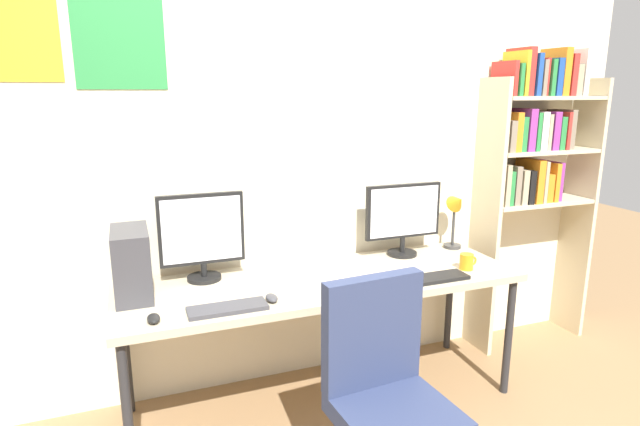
% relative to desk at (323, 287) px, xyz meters
% --- Properties ---
extents(wall_back, '(4.55, 0.11, 2.60)m').
position_rel_desk_xyz_m(wall_back, '(-0.00, 0.42, 0.61)').
color(wall_back, beige).
rests_on(wall_back, ground_plane).
extents(desk, '(2.15, 0.68, 0.74)m').
position_rel_desk_xyz_m(desk, '(0.00, 0.00, 0.00)').
color(desk, tan).
rests_on(desk, ground_plane).
extents(bookshelf, '(0.83, 0.28, 1.99)m').
position_rel_desk_xyz_m(bookshelf, '(1.58, 0.23, 0.63)').
color(bookshelf, beige).
rests_on(bookshelf, ground_plane).
extents(office_chair, '(0.52, 0.52, 0.99)m').
position_rel_desk_xyz_m(office_chair, '(-0.03, -0.81, -0.29)').
color(office_chair, '#2D2D33').
rests_on(office_chair, ground_plane).
extents(monitor_left, '(0.44, 0.18, 0.47)m').
position_rel_desk_xyz_m(monitor_left, '(-0.60, 0.21, 0.30)').
color(monitor_left, black).
rests_on(monitor_left, desk).
extents(monitor_right, '(0.49, 0.18, 0.44)m').
position_rel_desk_xyz_m(monitor_right, '(0.60, 0.21, 0.30)').
color(monitor_right, black).
rests_on(monitor_right, desk).
extents(pc_tower, '(0.17, 0.34, 0.34)m').
position_rel_desk_xyz_m(pc_tower, '(-0.96, 0.10, 0.22)').
color(pc_tower, '#38383D').
rests_on(pc_tower, desk).
extents(desk_lamp, '(0.11, 0.15, 0.38)m').
position_rel_desk_xyz_m(desk_lamp, '(0.98, 0.20, 0.30)').
color(desk_lamp, '#333333').
rests_on(desk_lamp, desk).
extents(keyboard_left, '(0.36, 0.13, 0.02)m').
position_rel_desk_xyz_m(keyboard_left, '(-0.56, -0.23, 0.06)').
color(keyboard_left, '#38383D').
rests_on(keyboard_left, desk).
extents(keyboard_right, '(0.34, 0.13, 0.02)m').
position_rel_desk_xyz_m(keyboard_right, '(0.56, -0.23, 0.06)').
color(keyboard_right, black).
rests_on(keyboard_right, desk).
extents(mouse_left_side, '(0.06, 0.10, 0.03)m').
position_rel_desk_xyz_m(mouse_left_side, '(-0.88, -0.24, 0.07)').
color(mouse_left_side, black).
rests_on(mouse_left_side, desk).
extents(mouse_right_side, '(0.06, 0.10, 0.03)m').
position_rel_desk_xyz_m(mouse_right_side, '(-0.34, -0.20, 0.07)').
color(mouse_right_side, '#38383D').
rests_on(mouse_right_side, desk).
extents(coffee_mug, '(0.11, 0.08, 0.09)m').
position_rel_desk_xyz_m(coffee_mug, '(0.81, -0.15, 0.10)').
color(coffee_mug, orange).
rests_on(coffee_mug, desk).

